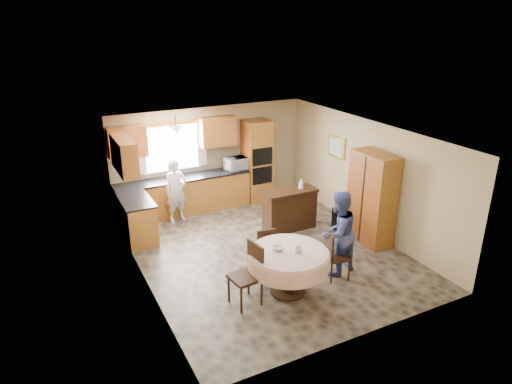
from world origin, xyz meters
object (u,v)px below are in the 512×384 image
object	(u,v)px
cupboard	(372,198)
chair_back	(264,246)
chair_left	(249,271)
person_sink	(176,191)
sideboard	(289,211)
person_dining	(338,233)
oven_tower	(257,161)
dining_table	(288,260)
chair_right	(334,253)

from	to	relation	value
cupboard	chair_back	size ratio (longest dim) A/B	2.30
chair_left	person_sink	xyz separation A→B (m)	(-0.07, 3.73, 0.16)
sideboard	person_dining	bearing A→B (deg)	-94.78
oven_tower	cupboard	distance (m)	3.41
sideboard	person_dining	xyz separation A→B (m)	(-0.18, -2.03, 0.38)
dining_table	chair_left	size ratio (longest dim) A/B	1.31
chair_back	person_sink	size ratio (longest dim) A/B	0.57
oven_tower	person_sink	distance (m)	2.36
oven_tower	person_sink	xyz separation A→B (m)	(-2.30, -0.39, -0.31)
oven_tower	person_sink	world-z (taller)	oven_tower
chair_back	person_sink	distance (m)	2.97
oven_tower	person_dining	world-z (taller)	oven_tower
cupboard	chair_right	world-z (taller)	cupboard
chair_back	sideboard	bearing A→B (deg)	-128.43
oven_tower	person_sink	bearing A→B (deg)	-170.39
dining_table	chair_right	distance (m)	0.98
chair_back	person_dining	bearing A→B (deg)	154.36
cupboard	chair_right	bearing A→B (deg)	-150.59
oven_tower	chair_left	distance (m)	4.71
sideboard	person_sink	bearing A→B (deg)	144.14
oven_tower	chair_right	distance (m)	4.20
oven_tower	chair_back	world-z (taller)	oven_tower
dining_table	person_dining	bearing A→B (deg)	8.32
cupboard	dining_table	bearing A→B (deg)	-160.32
oven_tower	chair_left	bearing A→B (deg)	-118.50
person_sink	person_dining	bearing A→B (deg)	-72.26
person_sink	chair_right	bearing A→B (deg)	-75.45
chair_back	oven_tower	bearing A→B (deg)	-107.18
sideboard	chair_left	world-z (taller)	chair_left
dining_table	sideboard	bearing A→B (deg)	58.60
chair_left	oven_tower	bearing A→B (deg)	144.55
chair_left	person_dining	bearing A→B (deg)	87.11
sideboard	chair_right	size ratio (longest dim) A/B	1.32
chair_right	person_sink	size ratio (longest dim) A/B	0.62
person_sink	person_dining	distance (m)	4.09
cupboard	chair_left	xyz separation A→B (m)	(-3.31, -0.89, -0.39)
chair_left	cupboard	bearing A→B (deg)	98.06
dining_table	chair_back	distance (m)	0.93
person_sink	dining_table	bearing A→B (deg)	-88.85
oven_tower	sideboard	distance (m)	2.06
person_dining	chair_right	bearing A→B (deg)	28.12
chair_left	dining_table	bearing A→B (deg)	80.26
person_sink	chair_back	bearing A→B (deg)	-84.88
sideboard	chair_back	distance (m)	1.84
chair_left	chair_back	bearing A→B (deg)	132.90
sideboard	chair_left	distance (m)	3.00
oven_tower	chair_right	size ratio (longest dim) A/B	2.28
chair_left	person_dining	size ratio (longest dim) A/B	0.66
cupboard	person_sink	size ratio (longest dim) A/B	1.31
sideboard	chair_right	xyz separation A→B (m)	(-0.36, -2.18, 0.07)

